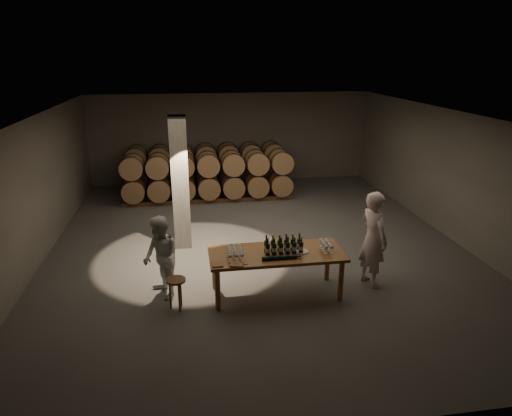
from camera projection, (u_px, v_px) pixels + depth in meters
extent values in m
plane|color=#575452|center=(256.00, 244.00, 11.41)|extent=(12.00, 12.00, 0.00)
plane|color=#605E59|center=(256.00, 115.00, 10.38)|extent=(12.00, 12.00, 0.00)
plane|color=#69645A|center=(231.00, 138.00, 16.50)|extent=(10.00, 0.00, 10.00)
plane|color=#69645A|center=(336.00, 321.00, 5.29)|extent=(10.00, 0.00, 10.00)
plane|color=#69645A|center=(35.00, 192.00, 10.17)|extent=(0.00, 12.00, 12.00)
plane|color=#69645A|center=(450.00, 174.00, 11.62)|extent=(0.00, 12.00, 12.00)
cube|color=#68645A|center=(180.00, 184.00, 10.82)|extent=(0.40, 0.40, 3.20)
cylinder|color=brown|center=(218.00, 290.00, 8.37)|extent=(0.10, 0.10, 0.84)
cylinder|color=brown|center=(341.00, 281.00, 8.71)|extent=(0.10, 0.10, 0.84)
cylinder|color=brown|center=(214.00, 269.00, 9.17)|extent=(0.10, 0.10, 0.84)
cylinder|color=brown|center=(327.00, 261.00, 9.51)|extent=(0.10, 0.10, 0.84)
cube|color=brown|center=(276.00, 254.00, 8.80)|extent=(2.60, 1.10, 0.06)
cube|color=brown|center=(207.00, 189.00, 15.84)|extent=(5.48, 0.10, 0.12)
cube|color=brown|center=(206.00, 184.00, 16.40)|extent=(5.48, 0.10, 0.12)
cylinder|color=#AB7C4D|center=(138.00, 178.00, 15.64)|extent=(0.70, 0.95, 0.70)
cylinder|color=black|center=(137.00, 180.00, 15.40)|extent=(0.73, 0.04, 0.73)
cylinder|color=black|center=(139.00, 176.00, 15.89)|extent=(0.73, 0.04, 0.73)
cylinder|color=#AB7C4D|center=(161.00, 177.00, 15.76)|extent=(0.70, 0.95, 0.70)
cylinder|color=black|center=(161.00, 179.00, 15.51)|extent=(0.73, 0.04, 0.73)
cylinder|color=black|center=(162.00, 175.00, 16.00)|extent=(0.73, 0.04, 0.73)
cylinder|color=#AB7C4D|center=(184.00, 176.00, 15.87)|extent=(0.70, 0.95, 0.70)
cylinder|color=black|center=(184.00, 178.00, 15.63)|extent=(0.73, 0.04, 0.73)
cylinder|color=black|center=(184.00, 174.00, 16.11)|extent=(0.73, 0.04, 0.73)
cylinder|color=#AB7C4D|center=(206.00, 175.00, 15.98)|extent=(0.70, 0.95, 0.70)
cylinder|color=black|center=(207.00, 177.00, 15.74)|extent=(0.73, 0.04, 0.73)
cylinder|color=black|center=(206.00, 173.00, 16.23)|extent=(0.73, 0.04, 0.73)
cylinder|color=#AB7C4D|center=(229.00, 174.00, 16.10)|extent=(0.70, 0.95, 0.70)
cylinder|color=black|center=(229.00, 176.00, 15.85)|extent=(0.73, 0.04, 0.73)
cylinder|color=black|center=(228.00, 172.00, 16.34)|extent=(0.73, 0.04, 0.73)
cylinder|color=#AB7C4D|center=(250.00, 173.00, 16.21)|extent=(0.70, 0.95, 0.70)
cylinder|color=black|center=(252.00, 175.00, 15.97)|extent=(0.73, 0.04, 0.73)
cylinder|color=black|center=(249.00, 172.00, 16.45)|extent=(0.73, 0.04, 0.73)
cylinder|color=#AB7C4D|center=(272.00, 173.00, 16.32)|extent=(0.70, 0.95, 0.70)
cylinder|color=black|center=(273.00, 174.00, 16.08)|extent=(0.73, 0.04, 0.73)
cylinder|color=black|center=(271.00, 171.00, 16.57)|extent=(0.73, 0.04, 0.73)
cylinder|color=#AB7C4D|center=(136.00, 157.00, 15.40)|extent=(0.70, 0.95, 0.70)
cylinder|color=black|center=(136.00, 158.00, 15.16)|extent=(0.73, 0.04, 0.73)
cylinder|color=black|center=(137.00, 155.00, 15.65)|extent=(0.73, 0.04, 0.73)
cylinder|color=#AB7C4D|center=(160.00, 156.00, 15.52)|extent=(0.70, 0.95, 0.70)
cylinder|color=black|center=(159.00, 157.00, 15.27)|extent=(0.73, 0.04, 0.73)
cylinder|color=black|center=(160.00, 154.00, 15.76)|extent=(0.73, 0.04, 0.73)
cylinder|color=#AB7C4D|center=(183.00, 155.00, 15.63)|extent=(0.70, 0.95, 0.70)
cylinder|color=black|center=(183.00, 157.00, 15.39)|extent=(0.73, 0.04, 0.73)
cylinder|color=black|center=(183.00, 154.00, 15.87)|extent=(0.73, 0.04, 0.73)
cylinder|color=#AB7C4D|center=(206.00, 154.00, 15.74)|extent=(0.70, 0.95, 0.70)
cylinder|color=black|center=(206.00, 156.00, 15.50)|extent=(0.73, 0.04, 0.73)
cylinder|color=black|center=(205.00, 153.00, 15.99)|extent=(0.73, 0.04, 0.73)
cylinder|color=#AB7C4D|center=(228.00, 154.00, 15.86)|extent=(0.70, 0.95, 0.70)
cylinder|color=black|center=(229.00, 155.00, 15.61)|extent=(0.73, 0.04, 0.73)
cylinder|color=black|center=(228.00, 152.00, 16.10)|extent=(0.73, 0.04, 0.73)
cylinder|color=#AB7C4D|center=(250.00, 153.00, 15.97)|extent=(0.70, 0.95, 0.70)
cylinder|color=black|center=(251.00, 154.00, 15.73)|extent=(0.73, 0.04, 0.73)
cylinder|color=black|center=(249.00, 151.00, 16.21)|extent=(0.73, 0.04, 0.73)
cylinder|color=#AB7C4D|center=(272.00, 152.00, 16.08)|extent=(0.70, 0.95, 0.70)
cylinder|color=black|center=(274.00, 154.00, 15.84)|extent=(0.73, 0.04, 0.73)
cylinder|color=black|center=(271.00, 151.00, 16.33)|extent=(0.73, 0.04, 0.73)
cube|color=brown|center=(210.00, 201.00, 14.53)|extent=(5.48, 0.10, 0.12)
cube|color=brown|center=(209.00, 195.00, 15.09)|extent=(5.48, 0.10, 0.12)
cylinder|color=#AB7C4D|center=(134.00, 189.00, 14.33)|extent=(0.70, 0.95, 0.70)
cylinder|color=black|center=(133.00, 192.00, 14.09)|extent=(0.73, 0.04, 0.73)
cylinder|color=black|center=(135.00, 187.00, 14.58)|extent=(0.73, 0.04, 0.73)
cylinder|color=#AB7C4D|center=(159.00, 188.00, 14.45)|extent=(0.70, 0.95, 0.70)
cylinder|color=black|center=(159.00, 190.00, 14.20)|extent=(0.73, 0.04, 0.73)
cylinder|color=black|center=(160.00, 186.00, 14.69)|extent=(0.73, 0.04, 0.73)
cylinder|color=#AB7C4D|center=(184.00, 187.00, 14.56)|extent=(0.70, 0.95, 0.70)
cylinder|color=black|center=(184.00, 189.00, 14.32)|extent=(0.73, 0.04, 0.73)
cylinder|color=black|center=(184.00, 185.00, 14.80)|extent=(0.73, 0.04, 0.73)
cylinder|color=#AB7C4D|center=(209.00, 186.00, 14.67)|extent=(0.70, 0.95, 0.70)
cylinder|color=black|center=(209.00, 188.00, 14.43)|extent=(0.73, 0.04, 0.73)
cylinder|color=black|center=(208.00, 184.00, 14.92)|extent=(0.73, 0.04, 0.73)
cylinder|color=#AB7C4D|center=(233.00, 185.00, 14.79)|extent=(0.70, 0.95, 0.70)
cylinder|color=black|center=(234.00, 187.00, 14.54)|extent=(0.73, 0.04, 0.73)
cylinder|color=black|center=(232.00, 183.00, 15.03)|extent=(0.73, 0.04, 0.73)
cylinder|color=#AB7C4D|center=(257.00, 184.00, 14.90)|extent=(0.70, 0.95, 0.70)
cylinder|color=black|center=(258.00, 186.00, 14.66)|extent=(0.73, 0.04, 0.73)
cylinder|color=black|center=(255.00, 182.00, 15.14)|extent=(0.73, 0.04, 0.73)
cylinder|color=#AB7C4D|center=(280.00, 183.00, 15.01)|extent=(0.70, 0.95, 0.70)
cylinder|color=black|center=(282.00, 185.00, 14.77)|extent=(0.73, 0.04, 0.73)
cylinder|color=black|center=(278.00, 181.00, 15.26)|extent=(0.73, 0.04, 0.73)
cylinder|color=#AB7C4D|center=(132.00, 166.00, 14.09)|extent=(0.70, 0.95, 0.70)
cylinder|color=black|center=(131.00, 168.00, 13.85)|extent=(0.73, 0.04, 0.73)
cylinder|color=black|center=(133.00, 164.00, 14.34)|extent=(0.73, 0.04, 0.73)
cylinder|color=#AB7C4D|center=(158.00, 165.00, 14.21)|extent=(0.70, 0.95, 0.70)
cylinder|color=black|center=(157.00, 167.00, 13.96)|extent=(0.73, 0.04, 0.73)
cylinder|color=black|center=(158.00, 163.00, 14.45)|extent=(0.73, 0.04, 0.73)
cylinder|color=#AB7C4D|center=(183.00, 164.00, 14.32)|extent=(0.70, 0.95, 0.70)
cylinder|color=black|center=(183.00, 166.00, 14.08)|extent=(0.73, 0.04, 0.73)
cylinder|color=black|center=(183.00, 163.00, 14.56)|extent=(0.73, 0.04, 0.73)
cylinder|color=#AB7C4D|center=(208.00, 164.00, 14.43)|extent=(0.70, 0.95, 0.70)
cylinder|color=black|center=(208.00, 166.00, 14.19)|extent=(0.73, 0.04, 0.73)
cylinder|color=black|center=(208.00, 162.00, 14.68)|extent=(0.73, 0.04, 0.73)
cylinder|color=#AB7C4D|center=(232.00, 163.00, 14.55)|extent=(0.70, 0.95, 0.70)
cylinder|color=black|center=(233.00, 165.00, 14.31)|extent=(0.73, 0.04, 0.73)
cylinder|color=black|center=(232.00, 161.00, 14.79)|extent=(0.73, 0.04, 0.73)
cylinder|color=#AB7C4D|center=(257.00, 162.00, 14.66)|extent=(0.70, 0.95, 0.70)
cylinder|color=black|center=(258.00, 164.00, 14.42)|extent=(0.73, 0.04, 0.73)
cylinder|color=black|center=(255.00, 160.00, 14.90)|extent=(0.73, 0.04, 0.73)
cylinder|color=#AB7C4D|center=(280.00, 161.00, 14.78)|extent=(0.70, 0.95, 0.70)
cylinder|color=black|center=(282.00, 163.00, 14.53)|extent=(0.73, 0.04, 0.73)
cylinder|color=black|center=(279.00, 159.00, 15.02)|extent=(0.73, 0.04, 0.73)
cylinder|color=black|center=(268.00, 250.00, 8.62)|extent=(0.09, 0.09, 0.23)
cylinder|color=silver|center=(268.00, 250.00, 8.63)|extent=(0.09, 0.09, 0.07)
cylinder|color=black|center=(268.00, 241.00, 8.57)|extent=(0.03, 0.03, 0.10)
cylinder|color=yellow|center=(268.00, 239.00, 8.55)|extent=(0.04, 0.04, 0.03)
cylinder|color=black|center=(266.00, 246.00, 8.76)|extent=(0.09, 0.09, 0.23)
cylinder|color=silver|center=(266.00, 247.00, 8.77)|extent=(0.09, 0.09, 0.07)
cylinder|color=black|center=(266.00, 238.00, 8.71)|extent=(0.03, 0.03, 0.10)
cylinder|color=maroon|center=(266.00, 236.00, 8.69)|extent=(0.04, 0.04, 0.03)
cylinder|color=black|center=(274.00, 249.00, 8.64)|extent=(0.09, 0.09, 0.23)
cylinder|color=silver|center=(274.00, 250.00, 8.65)|extent=(0.09, 0.09, 0.07)
cylinder|color=black|center=(275.00, 241.00, 8.59)|extent=(0.03, 0.03, 0.10)
cylinder|color=maroon|center=(275.00, 238.00, 8.57)|extent=(0.04, 0.04, 0.03)
cylinder|color=black|center=(273.00, 246.00, 8.78)|extent=(0.09, 0.09, 0.23)
cylinder|color=silver|center=(273.00, 246.00, 8.79)|extent=(0.09, 0.09, 0.07)
cylinder|color=black|center=(273.00, 238.00, 8.73)|extent=(0.03, 0.03, 0.10)
cylinder|color=yellow|center=(273.00, 235.00, 8.71)|extent=(0.04, 0.04, 0.03)
cylinder|color=black|center=(281.00, 249.00, 8.66)|extent=(0.09, 0.09, 0.23)
cylinder|color=silver|center=(281.00, 249.00, 8.66)|extent=(0.09, 0.09, 0.07)
cylinder|color=black|center=(281.00, 241.00, 8.61)|extent=(0.03, 0.03, 0.10)
cylinder|color=yellow|center=(281.00, 238.00, 8.59)|extent=(0.04, 0.04, 0.03)
cylinder|color=black|center=(280.00, 246.00, 8.80)|extent=(0.09, 0.09, 0.23)
cylinder|color=silver|center=(280.00, 246.00, 8.80)|extent=(0.09, 0.09, 0.07)
cylinder|color=black|center=(280.00, 238.00, 8.75)|extent=(0.03, 0.03, 0.10)
cylinder|color=maroon|center=(280.00, 235.00, 8.73)|extent=(0.04, 0.04, 0.03)
cylinder|color=black|center=(288.00, 248.00, 8.68)|extent=(0.09, 0.09, 0.23)
cylinder|color=silver|center=(288.00, 249.00, 8.68)|extent=(0.09, 0.09, 0.07)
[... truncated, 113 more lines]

